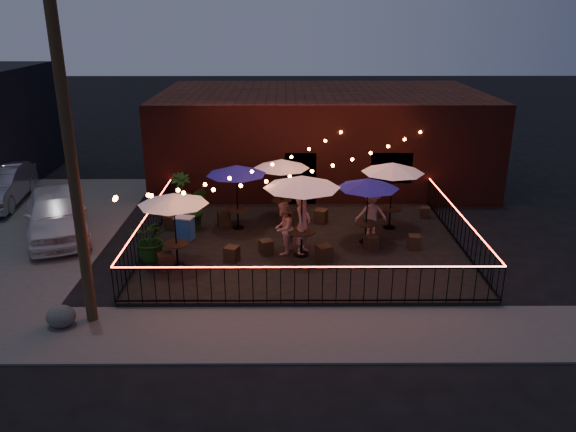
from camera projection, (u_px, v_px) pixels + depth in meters
name	position (u px, v px, depth m)	size (l,w,h in m)	color
ground	(306.00, 274.00, 16.46)	(110.00, 110.00, 0.00)	black
patio	(303.00, 245.00, 18.31)	(10.00, 8.00, 0.15)	black
sidewalk	(310.00, 333.00, 13.39)	(18.00, 2.50, 0.05)	#494643
brick_building	(321.00, 136.00, 25.17)	(14.00, 8.00, 4.00)	#37140F
utility_pole	(72.00, 165.00, 12.62)	(0.26, 0.26, 8.00)	#352615
fence_front	(309.00, 285.00, 14.35)	(10.00, 0.04, 1.04)	black
fence_left	(149.00, 229.00, 18.08)	(0.04, 8.00, 1.04)	black
fence_right	(458.00, 228.00, 18.13)	(0.04, 8.00, 1.04)	black
festoon_lights	(272.00, 176.00, 17.19)	(10.02, 8.72, 1.32)	orange
cafe_table_0	(173.00, 200.00, 16.01)	(2.17, 2.17, 2.25)	black
cafe_table_1	(236.00, 171.00, 18.89)	(2.49, 2.49, 2.26)	black
cafe_table_2	(302.00, 183.00, 16.61)	(2.36, 2.36, 2.56)	black
cafe_table_3	(282.00, 164.00, 19.90)	(2.07, 2.07, 2.20)	black
cafe_table_4	(368.00, 184.00, 17.68)	(2.20, 2.20, 2.18)	black
cafe_table_5	(393.00, 168.00, 18.89)	(2.48, 2.48, 2.34)	black
bistro_chair_0	(166.00, 261.00, 16.37)	(0.41, 0.41, 0.49)	black
bistro_chair_1	(232.00, 254.00, 16.92)	(0.39, 0.39, 0.46)	black
bistro_chair_2	(172.00, 222.00, 19.43)	(0.41, 0.41, 0.49)	black
bistro_chair_3	(224.00, 219.00, 19.75)	(0.42, 0.42, 0.49)	black
bistro_chair_4	(266.00, 247.00, 17.44)	(0.37, 0.37, 0.44)	black
bistro_chair_5	(324.00, 253.00, 16.92)	(0.42, 0.42, 0.49)	black
bistro_chair_6	(285.00, 219.00, 19.74)	(0.43, 0.43, 0.52)	black
bistro_chair_7	(321.00, 216.00, 20.00)	(0.42, 0.42, 0.50)	black
bistro_chair_8	(371.00, 242.00, 17.79)	(0.37, 0.37, 0.43)	black
bistro_chair_9	(414.00, 242.00, 17.81)	(0.37, 0.37, 0.44)	black
bistro_chair_10	(382.00, 212.00, 20.56)	(0.34, 0.34, 0.40)	black
bistro_chair_11	(425.00, 212.00, 20.52)	(0.34, 0.34, 0.40)	black
patron_a	(303.00, 224.00, 17.26)	(0.69, 0.45, 1.89)	tan
patron_b	(283.00, 228.00, 17.26)	(0.81, 0.63, 1.66)	#E0AB8D
patron_c	(371.00, 213.00, 18.57)	(1.06, 0.61, 1.64)	tan
potted_shrub_a	(152.00, 239.00, 16.82)	(1.23, 1.07, 1.37)	#123B10
potted_shrub_b	(196.00, 208.00, 19.26)	(0.83, 0.67, 1.51)	#123D12
potted_shrub_c	(181.00, 191.00, 21.34)	(0.77, 0.77, 1.38)	#13380B
cooler	(185.00, 228.00, 18.50)	(0.69, 0.57, 0.79)	blue
boulder	(61.00, 316.00, 13.57)	(0.80, 0.68, 0.62)	#40413C
car_white	(56.00, 214.00, 19.01)	(1.93, 4.80, 1.63)	white
car_silver	(0.00, 186.00, 22.25)	(1.62, 4.65, 1.53)	#9999A0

